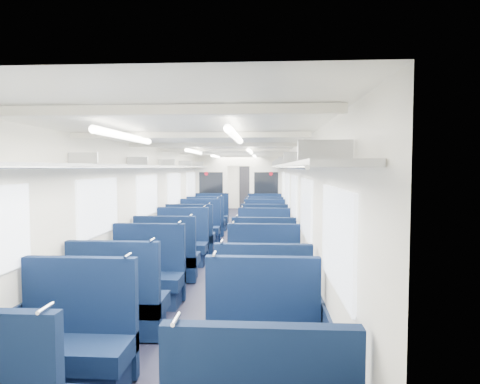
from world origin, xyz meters
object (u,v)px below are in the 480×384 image
at_px(seat_8, 167,260).
at_px(seat_10, 182,246).
at_px(seat_4, 119,306).
at_px(seat_11, 264,248).
at_px(seat_7, 264,280).
at_px(seat_9, 264,263).
at_px(seat_13, 264,238).
at_px(seat_19, 265,219).
at_px(seat_16, 206,223).
at_px(seat_2, 74,348).
at_px(seat_15, 264,230).
at_px(seat_3, 262,347).
at_px(seat_18, 211,218).
at_px(bulkhead, 239,190).
at_px(seat_17, 264,224).
at_px(seat_5, 263,311).
at_px(end_door, 247,188).
at_px(seat_12, 191,238).
at_px(seat_14, 200,229).
at_px(seat_6, 147,279).

distance_m(seat_8, seat_10, 1.23).
relative_size(seat_4, seat_11, 1.00).
xyz_separation_m(seat_7, seat_9, (0.00, 1.06, 0.00)).
distance_m(seat_13, seat_19, 3.43).
height_order(seat_13, seat_16, same).
bearing_deg(seat_2, seat_11, 70.42).
height_order(seat_2, seat_15, same).
relative_size(seat_3, seat_13, 1.00).
bearing_deg(seat_3, seat_9, 90.00).
distance_m(seat_3, seat_18, 9.35).
height_order(bulkhead, seat_17, bulkhead).
height_order(seat_4, seat_5, same).
bearing_deg(seat_8, seat_5, -55.53).
height_order(end_door, seat_12, end_door).
bearing_deg(seat_7, seat_12, 116.19).
distance_m(seat_7, seat_18, 7.20).
xyz_separation_m(seat_4, seat_7, (1.66, 1.22, 0.00)).
bearing_deg(seat_19, seat_18, 177.20).
height_order(seat_13, seat_15, same).
xyz_separation_m(seat_11, seat_16, (-1.66, 3.46, 0.00)).
bearing_deg(seat_14, seat_8, -90.00).
bearing_deg(seat_8, seat_19, 73.99).
bearing_deg(seat_10, seat_15, 54.20).
bearing_deg(seat_17, seat_4, -103.43).
bearing_deg(seat_6, end_door, 86.57).
xyz_separation_m(end_door, seat_8, (-0.83, -12.61, -0.64)).
bearing_deg(seat_19, seat_5, -90.00).
relative_size(seat_6, seat_16, 1.00).
relative_size(seat_4, seat_18, 1.00).
bearing_deg(seat_4, seat_16, 90.00).
distance_m(bulkhead, seat_15, 2.90).
bearing_deg(seat_8, seat_13, 54.83).
relative_size(bulkhead, seat_13, 2.39).
distance_m(seat_2, seat_9, 3.76).
distance_m(seat_4, seat_13, 5.00).
bearing_deg(seat_10, seat_11, -0.88).
xyz_separation_m(seat_2, seat_15, (1.66, 6.99, 0.00)).
relative_size(seat_8, seat_15, 1.00).
relative_size(seat_6, seat_14, 1.00).
bearing_deg(seat_9, end_door, 93.74).
relative_size(seat_8, seat_13, 1.00).
height_order(seat_6, seat_12, same).
distance_m(seat_4, seat_16, 7.02).
height_order(seat_6, seat_7, same).
relative_size(seat_7, seat_9, 1.00).
bearing_deg(bulkhead, seat_16, -118.87).
relative_size(seat_5, seat_17, 1.00).
relative_size(bulkhead, seat_2, 2.39).
height_order(seat_15, seat_16, same).
bearing_deg(end_door, seat_8, -93.77).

